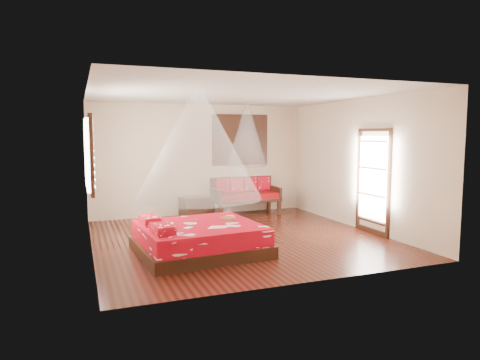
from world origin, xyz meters
The scene contains 10 objects.
room centered at (0.00, 0.00, 1.40)m, with size 5.54×5.54×2.84m.
bed centered at (-1.03, -0.76, 0.25)m, with size 2.20×2.02×0.64m.
daybed centered at (1.07, 2.38, 0.52)m, with size 1.69×0.75×0.94m.
storage_chest centered at (-0.24, 2.45, 0.25)m, with size 0.81×0.65×0.50m.
shutter_panel centered at (1.07, 2.72, 1.90)m, with size 1.52×0.06×1.32m.
window_left centered at (-2.71, 0.20, 1.70)m, with size 0.10×1.74×1.34m.
glazed_door centered at (2.72, -0.60, 1.07)m, with size 0.08×1.02×2.16m.
wine_tray centered at (-0.41, -0.51, 0.56)m, with size 0.29×0.29×0.23m.
mosquito_net_main centered at (-1.01, -0.76, 1.85)m, with size 2.15×2.15×1.80m, color white.
mosquito_net_daybed centered at (1.07, 2.25, 2.00)m, with size 1.00×1.00×1.50m, color white.
Camera 1 is at (-2.93, -7.76, 2.02)m, focal length 32.00 mm.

